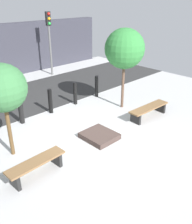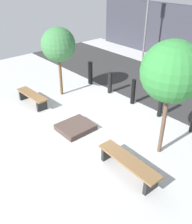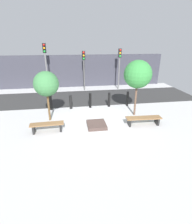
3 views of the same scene
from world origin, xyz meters
name	(u,v)px [view 1 (image 1 of 3)]	position (x,y,z in m)	size (l,w,h in m)	color
ground_plane	(94,135)	(0.00, 0.00, 0.00)	(18.00, 18.00, 0.00)	#B2B2B2
road_strip	(24,98)	(0.00, 5.00, 0.01)	(18.00, 4.12, 0.01)	#2F2F2F
bench_left	(36,165)	(-2.63, -0.46, 0.34)	(1.74, 0.52, 0.47)	black
bench_right	(149,109)	(2.63, -0.46, 0.34)	(1.99, 0.56, 0.46)	black
planter_bed	(99,136)	(0.00, -0.26, 0.09)	(1.03, 1.14, 0.19)	#443530
tree_behind_left_bench	(2,88)	(-2.63, 0.97, 2.20)	(1.40, 1.40, 2.91)	brown
tree_behind_right_bench	(125,49)	(2.63, 0.97, 2.58)	(1.64, 1.64, 3.41)	brown
bollard_left	(21,112)	(-1.35, 2.69, 0.48)	(0.19, 0.19, 0.96)	black
bollard_center	(50,101)	(0.00, 2.69, 0.53)	(0.17, 0.17, 1.05)	black
bollard_right	(75,93)	(1.35, 2.69, 0.51)	(0.17, 0.17, 1.03)	black
bollard_far_right	(97,86)	(2.71, 2.69, 0.52)	(0.17, 0.17, 1.05)	black
traffic_light_mid_east	(49,32)	(3.32, 7.34, 2.57)	(0.28, 0.27, 3.72)	#5E5E5E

